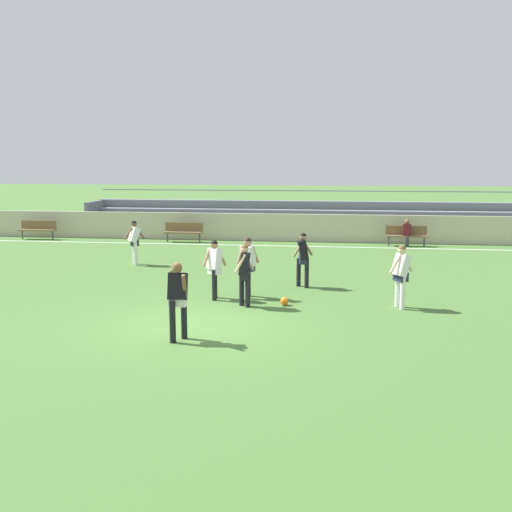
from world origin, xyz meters
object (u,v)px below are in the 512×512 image
player_white_dropping_back (134,239)px  soccer_ball (284,301)px  bench_near_wall_gap (38,228)px  player_white_on_ball (214,264)px  player_dark_challenging (245,270)px  player_dark_wide_left (178,294)px  player_dark_wide_right (303,255)px  spectator_seated (407,231)px  bench_far_right (406,234)px  bleacher_stand (316,217)px  bench_near_bin (184,230)px  player_white_trailing_run (248,262)px  player_white_overlapping (401,271)px

player_white_dropping_back → soccer_ball: bearing=-41.8°
bench_near_wall_gap → player_white_on_ball: bearing=-44.9°
player_dark_challenging → player_dark_wide_left: bearing=-107.3°
player_dark_challenging → player_white_dropping_back: (-4.89, 5.51, -0.01)m
soccer_ball → player_dark_wide_right: bearing=81.1°
spectator_seated → soccer_ball: spectator_seated is taller
bench_far_right → spectator_seated: bearing=-90.0°
player_dark_wide_left → player_dark_wide_right: player_dark_wide_left is taller
bench_near_wall_gap → player_dark_wide_right: 16.16m
player_dark_challenging → player_dark_wide_right: (1.38, 2.53, 0.01)m
bench_far_right → player_white_on_ball: size_ratio=1.11×
bleacher_stand → player_dark_wide_right: size_ratio=14.31×
spectator_seated → player_dark_wide_right: bearing=-114.8°
bleacher_stand → bench_near_bin: (-6.13, -2.88, -0.41)m
bleacher_stand → player_white_trailing_run: size_ratio=14.05×
player_dark_wide_left → soccer_ball: size_ratio=7.62×
bench_near_wall_gap → player_white_on_ball: player_white_on_ball is taller
bleacher_stand → player_dark_challenging: bleacher_stand is taller
bleacher_stand → player_white_overlapping: bearing=-79.9°
player_white_trailing_run → soccer_ball: player_white_trailing_run is taller
bleacher_stand → player_white_on_ball: bearing=-99.8°
bench_near_wall_gap → player_white_dropping_back: 9.37m
player_dark_wide_left → bench_near_wall_gap: bearing=126.8°
bench_near_wall_gap → player_white_dropping_back: (7.05, -6.16, 0.42)m
player_white_dropping_back → player_dark_wide_right: bearing=-25.4°
bench_near_wall_gap → player_white_on_ball: 15.55m
player_dark_challenging → soccer_ball: bearing=13.0°
bench_near_wall_gap → soccer_ball: 17.29m
player_white_overlapping → soccer_ball: (-2.96, -0.11, -0.86)m
bench_near_wall_gap → soccer_ball: (12.96, -11.43, -0.44)m
bleacher_stand → player_white_on_ball: (-2.39, -13.85, 0.01)m
bleacher_stand → player_dark_wide_right: (-0.08, -12.02, 0.02)m
player_dark_wide_right → soccer_ball: (-0.36, -2.29, -0.86)m
spectator_seated → player_dark_wide_right: (-4.17, -9.02, 0.27)m
bleacher_stand → player_white_dropping_back: (-6.35, -9.04, 0.01)m
player_dark_challenging → player_dark_wide_right: size_ratio=0.99×
player_dark_challenging → player_dark_wide_right: bearing=61.4°
bench_far_right → soccer_ball: 12.30m
spectator_seated → player_dark_wide_left: (-6.50, -14.58, 0.30)m
player_white_overlapping → soccer_ball: 3.09m
bench_near_bin → player_dark_wide_right: size_ratio=1.10×
bench_near_bin → player_white_on_ball: 11.59m
bench_near_bin → player_white_overlapping: size_ratio=1.10×
bleacher_stand → player_white_dropping_back: size_ratio=14.48×
player_dark_wide_left → player_white_trailing_run: bearing=77.6°
player_white_trailing_run → player_white_overlapping: bearing=-9.1°
bench_near_bin → spectator_seated: size_ratio=1.49×
player_dark_wide_right → player_white_overlapping: bearing=-40.0°
player_white_dropping_back → player_white_on_ball: size_ratio=1.00×
player_white_trailing_run → player_white_overlapping: player_white_trailing_run is taller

